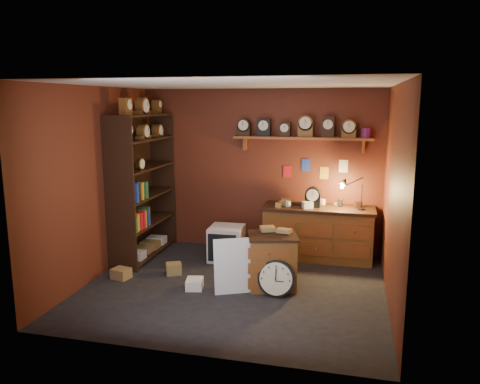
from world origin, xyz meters
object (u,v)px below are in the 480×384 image
object	(u,v)px
low_cabinet	(272,259)
shelving_unit	(141,180)
big_round_clock	(276,279)
workbench	(318,230)

from	to	relation	value
low_cabinet	shelving_unit	bearing A→B (deg)	144.15
low_cabinet	big_round_clock	bearing A→B (deg)	-85.27
shelving_unit	low_cabinet	size ratio (longest dim) A/B	3.12
shelving_unit	workbench	xyz separation A→B (m)	(2.80, 0.49, -0.78)
workbench	big_round_clock	size ratio (longest dim) A/B	3.62
workbench	low_cabinet	distance (m)	1.46
workbench	low_cabinet	bearing A→B (deg)	-110.36
shelving_unit	low_cabinet	bearing A→B (deg)	-20.77
shelving_unit	workbench	size ratio (longest dim) A/B	1.47
low_cabinet	workbench	bearing A→B (deg)	54.56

